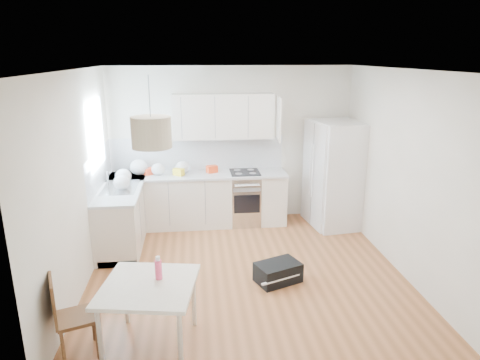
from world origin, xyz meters
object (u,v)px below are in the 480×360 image
at_px(dining_chair, 76,315).
at_px(gym_bag, 278,272).
at_px(refrigerator, 335,174).
at_px(dining_table, 149,291).

relative_size(dining_chair, gym_bag, 1.55).
distance_m(refrigerator, gym_bag, 2.42).
bearing_deg(dining_table, dining_chair, -167.00).
distance_m(dining_chair, gym_bag, 2.55).
distance_m(refrigerator, dining_chair, 4.71).
height_order(refrigerator, gym_bag, refrigerator).
relative_size(dining_table, dining_chair, 1.19).
xyz_separation_m(dining_chair, gym_bag, (2.24, 1.18, -0.31)).
relative_size(dining_table, gym_bag, 1.84).
height_order(refrigerator, dining_table, refrigerator).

